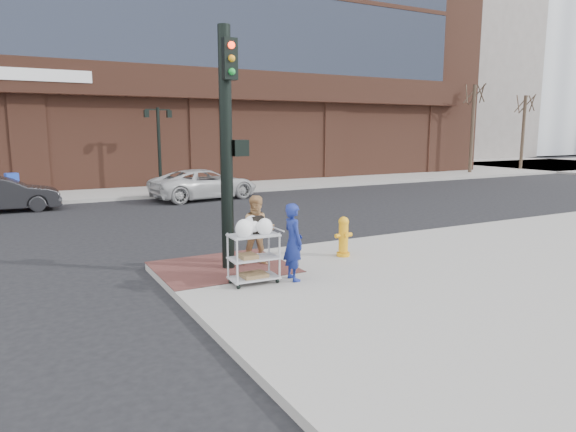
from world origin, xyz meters
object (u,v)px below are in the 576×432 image
traffic_signal_pole (228,142)px  pedestrian_tan (258,231)px  woman_blue (293,242)px  sedan_dark (2,194)px  fire_hydrant (343,236)px  minivan_white (205,184)px  utility_cart (254,253)px  lamp_post (159,140)px

traffic_signal_pole → pedestrian_tan: size_ratio=3.27×
woman_blue → pedestrian_tan: (-0.12, 1.37, -0.00)m
pedestrian_tan → sedan_dark: 13.13m
woman_blue → fire_hydrant: bearing=-56.0°
pedestrian_tan → minivan_white: bearing=97.3°
minivan_white → utility_cart: 13.79m
lamp_post → fire_hydrant: lamp_post is taller
pedestrian_tan → minivan_white: 12.44m
pedestrian_tan → utility_cart: size_ratio=1.17×
lamp_post → minivan_white: lamp_post is taller
sedan_dark → fire_hydrant: sedan_dark is taller
fire_hydrant → minivan_white: bearing=85.8°
lamp_post → utility_cart: lamp_post is taller
fire_hydrant → sedan_dark: bearing=119.8°
traffic_signal_pole → woman_blue: bearing=-61.8°
minivan_white → fire_hydrant: bearing=167.2°
traffic_signal_pole → utility_cart: (-0.02, -1.27, -2.09)m
lamp_post → woman_blue: bearing=-95.9°
traffic_signal_pole → sedan_dark: bearing=109.8°
pedestrian_tan → sedan_dark: bearing=133.6°
pedestrian_tan → woman_blue: bearing=-63.8°
fire_hydrant → utility_cart: bearing=-160.3°
minivan_white → fire_hydrant: (-0.90, -12.30, -0.05)m
pedestrian_tan → utility_cart: bearing=-97.2°
traffic_signal_pole → pedestrian_tan: traffic_signal_pole is taller
lamp_post → fire_hydrant: size_ratio=4.26×
pedestrian_tan → fire_hydrant: 2.12m
woman_blue → minivan_white: 13.75m
sedan_dark → minivan_white: size_ratio=0.83×
utility_cart → fire_hydrant: 2.93m
lamp_post → traffic_signal_pole: traffic_signal_pole is taller
traffic_signal_pole → utility_cart: size_ratio=3.84×
woman_blue → pedestrian_tan: size_ratio=1.00×
lamp_post → traffic_signal_pole: bearing=-99.2°
lamp_post → fire_hydrant: bearing=-89.1°
traffic_signal_pole → fire_hydrant: (2.73, -0.29, -2.20)m
fire_hydrant → lamp_post: bearing=90.9°
traffic_signal_pole → woman_blue: traffic_signal_pole is taller
woman_blue → sedan_dark: bearing=24.7°
utility_cart → pedestrian_tan: bearing=61.5°
woman_blue → sedan_dark: (-5.11, 13.52, -0.25)m
woman_blue → sedan_dark: size_ratio=0.38×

